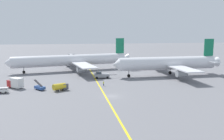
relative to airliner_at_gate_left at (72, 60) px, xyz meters
name	(u,v)px	position (x,y,z in m)	size (l,w,h in m)	color
ground_plane	(112,96)	(10.36, -49.45, -5.00)	(600.00, 600.00, 0.00)	slate
taxiway_stripe	(101,89)	(8.48, -39.45, -5.00)	(0.50, 120.00, 0.01)	yellow
airliner_at_gate_left	(72,60)	(0.00, 0.00, 0.00)	(59.40, 48.52, 15.34)	silver
airliner_being_pushed	(168,63)	(39.76, -21.07, 0.30)	(47.62, 39.31, 15.60)	silver
pushback_tug	(101,75)	(11.12, -21.43, -3.72)	(9.21, 3.29, 3.01)	gray
gse_belt_loader_portside	(40,87)	(-11.34, -37.40, -4.17)	(4.02, 4.64, 3.02)	#2D5199
gse_catering_truck_tall	(15,83)	(-19.61, -33.29, -3.24)	(5.94, 5.70, 3.50)	red
gse_baggage_cart_trailing	(4,90)	(-21.84, -39.81, -4.14)	(2.74, 1.62, 1.71)	silver
gse_fuel_bowser_stubby	(61,87)	(-4.60, -39.77, -3.67)	(5.19, 4.03, 2.40)	gold
ground_crew_ramp_agent_by_cones	(104,83)	(9.95, -35.35, -4.17)	(0.36, 0.36, 1.60)	#2D3351
jet_bridge	(71,57)	(-0.33, 22.13, -0.93)	(3.95, 16.68, 5.84)	#B7B7BC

